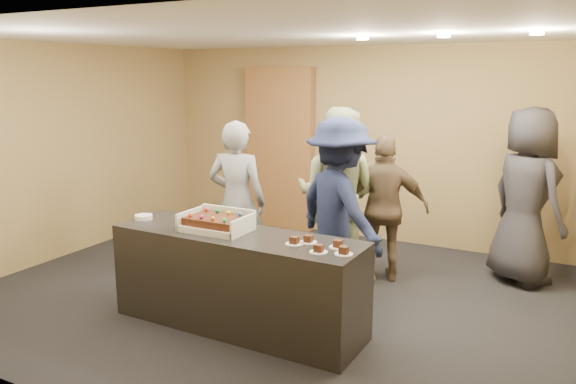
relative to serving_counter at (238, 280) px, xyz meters
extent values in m
plane|color=black|center=(-0.13, 0.85, -0.45)|extent=(6.00, 6.00, 0.00)
plane|color=white|center=(-0.13, 0.85, 2.25)|extent=(6.00, 6.00, 0.00)
cube|color=#9C804B|center=(-0.13, 3.35, 0.90)|extent=(6.00, 0.04, 2.70)
cube|color=#9C804B|center=(-0.13, -1.65, 0.90)|extent=(6.00, 0.04, 2.70)
cube|color=#9C804B|center=(-3.13, 0.85, 0.90)|extent=(0.04, 5.00, 2.70)
cube|color=black|center=(0.00, 0.00, 0.00)|extent=(2.42, 0.76, 0.90)
cube|color=brown|center=(-1.32, 3.26, 0.76)|extent=(1.10, 0.15, 2.41)
cube|color=white|center=(-0.22, 0.00, 0.48)|extent=(0.59, 0.41, 0.06)
cube|color=white|center=(-0.52, 0.00, 0.53)|extent=(0.02, 0.41, 0.16)
cube|color=white|center=(0.07, 0.00, 0.53)|extent=(0.02, 0.41, 0.16)
cube|color=white|center=(-0.22, 0.21, 0.54)|extent=(0.59, 0.02, 0.18)
cube|color=#361B0C|center=(-0.22, 0.00, 0.54)|extent=(0.52, 0.36, 0.07)
sphere|color=red|center=(-0.42, 0.13, 0.60)|extent=(0.04, 0.04, 0.04)
sphere|color=#178A49|center=(-0.30, 0.13, 0.60)|extent=(0.04, 0.04, 0.04)
sphere|color=#F5F419|center=(-0.17, 0.13, 0.60)|extent=(0.04, 0.04, 0.04)
sphere|color=blue|center=(-0.04, 0.13, 0.60)|extent=(0.04, 0.04, 0.04)
sphere|color=red|center=(-0.42, -0.13, 0.60)|extent=(0.04, 0.04, 0.04)
sphere|color=#A92480|center=(-0.30, -0.13, 0.60)|extent=(0.04, 0.04, 0.04)
sphere|color=orange|center=(-0.17, -0.13, 0.60)|extent=(0.04, 0.04, 0.04)
sphere|color=#26C15F|center=(-0.04, -0.13, 0.60)|extent=(0.04, 0.04, 0.04)
cylinder|color=white|center=(-1.10, 0.00, 0.47)|extent=(0.17, 0.17, 0.04)
cylinder|color=white|center=(0.61, -0.05, 0.45)|extent=(0.15, 0.15, 0.01)
cube|color=#361B0C|center=(0.61, -0.05, 0.49)|extent=(0.07, 0.06, 0.06)
cylinder|color=white|center=(0.70, 0.05, 0.45)|extent=(0.15, 0.15, 0.01)
cube|color=#361B0C|center=(0.70, 0.05, 0.49)|extent=(0.07, 0.06, 0.06)
cylinder|color=white|center=(0.89, -0.16, 0.45)|extent=(0.15, 0.15, 0.01)
cube|color=#361B0C|center=(0.89, -0.16, 0.49)|extent=(0.07, 0.06, 0.06)
cylinder|color=white|center=(0.98, 0.03, 0.45)|extent=(0.15, 0.15, 0.01)
cube|color=#361B0C|center=(0.98, 0.03, 0.49)|extent=(0.07, 0.06, 0.06)
cylinder|color=white|center=(1.09, -0.11, 0.45)|extent=(0.15, 0.15, 0.01)
cube|color=#361B0C|center=(1.09, -0.11, 0.49)|extent=(0.07, 0.06, 0.06)
imported|color=gray|center=(-0.66, 1.04, 0.46)|extent=(0.74, 0.57, 1.83)
imported|color=#909E72|center=(0.32, 1.56, 0.54)|extent=(1.01, 0.82, 1.97)
imported|color=#182041|center=(0.56, 1.10, 0.50)|extent=(1.42, 1.24, 1.90)
imported|color=brown|center=(0.81, 1.81, 0.38)|extent=(1.06, 0.73, 1.67)
imported|color=#29282E|center=(2.22, 2.48, 0.54)|extent=(1.14, 1.11, 1.98)
cylinder|color=#FFEAC6|center=(0.67, 1.35, 2.22)|extent=(0.12, 0.12, 0.03)
cylinder|color=#FFEAC6|center=(1.47, 1.35, 2.22)|extent=(0.12, 0.12, 0.03)
cylinder|color=#FFEAC6|center=(2.27, 1.35, 2.22)|extent=(0.12, 0.12, 0.03)
camera|label=1|loc=(2.69, -4.13, 1.88)|focal=35.00mm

